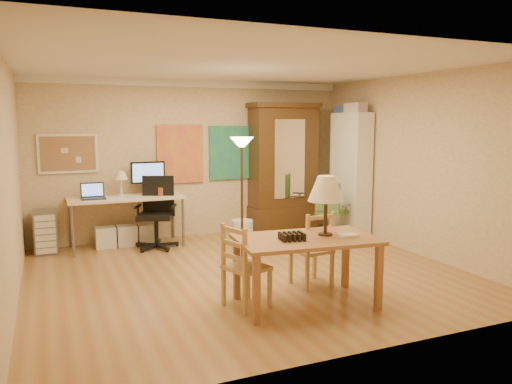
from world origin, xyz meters
name	(u,v)px	position (x,y,z in m)	size (l,w,h in m)	color
floor	(248,274)	(0.00, 0.00, 0.00)	(5.50, 5.50, 0.00)	#956334
crown_molding	(193,84)	(0.00, 2.46, 2.64)	(5.50, 0.08, 0.12)	white
corkboard	(68,154)	(-2.05, 2.47, 1.50)	(0.90, 0.04, 0.62)	#9F704B
art_panel_left	(180,154)	(-0.25, 2.47, 1.45)	(0.80, 0.04, 1.00)	gold
art_panel_right	(229,153)	(0.65, 2.47, 1.45)	(0.75, 0.04, 0.95)	teal
dining_table	(313,224)	(0.27, -1.26, 0.89)	(1.58, 1.05, 1.41)	#965531
ladder_chair_back	(313,251)	(0.56, -0.74, 0.43)	(0.48, 0.46, 0.92)	tan
ladder_chair_left	(244,268)	(-0.47, -1.08, 0.43)	(0.52, 0.53, 0.92)	tan
torchiere_lamp	(242,163)	(0.10, 0.46, 1.43)	(0.32, 0.32, 1.79)	#432C1A
computer_desk	(128,216)	(-1.20, 2.16, 0.49)	(1.78, 0.78, 1.35)	beige
office_chair_black	(157,229)	(-0.81, 1.85, 0.30)	(0.70, 0.70, 1.14)	black
office_chair_green	(331,223)	(2.08, 1.31, 0.26)	(0.63, 0.62, 0.99)	slate
drawer_cart	(45,232)	(-2.44, 2.19, 0.33)	(0.33, 0.40, 0.67)	slate
armoire	(283,176)	(1.60, 2.24, 1.01)	(1.27, 0.60, 2.33)	#341D0E
bookshelf	(350,175)	(2.55, 1.47, 1.07)	(0.32, 0.86, 2.15)	white
wastebin	(242,233)	(0.47, 1.40, 0.22)	(0.35, 0.35, 0.43)	silver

